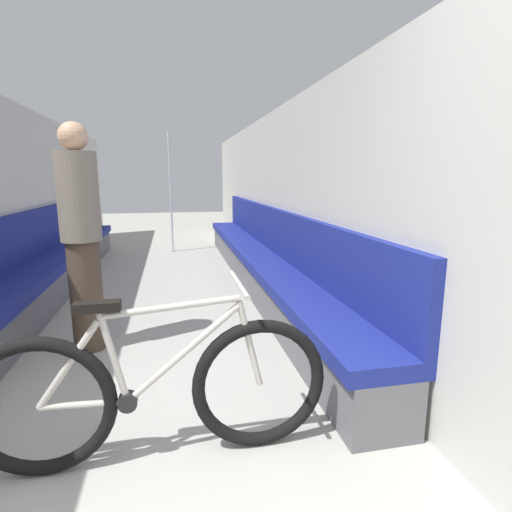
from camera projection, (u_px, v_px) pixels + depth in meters
The scene contains 7 objects.
wall_left at pixel (6, 204), 4.13m from camera, with size 0.10×10.90×2.16m, color beige.
wall_right at pixel (285, 201), 4.73m from camera, with size 0.10×10.90×2.16m, color beige.
bench_seat_row_left at pixel (46, 271), 4.52m from camera, with size 0.47×6.35×0.98m.
bench_seat_row_right at pixel (260, 261), 5.02m from camera, with size 0.47×6.35×0.98m.
bicycle at pixel (155, 392), 1.89m from camera, with size 1.69×0.46×0.88m.
grab_pole_near at pixel (171, 195), 7.16m from camera, with size 0.08×0.08×2.14m.
passenger_standing at pixel (82, 237), 3.05m from camera, with size 0.30×0.30×1.75m.
Camera 1 is at (0.18, -0.74, 1.36)m, focal length 28.00 mm.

